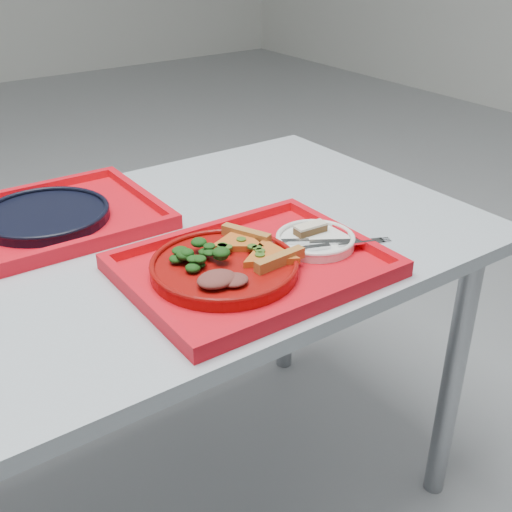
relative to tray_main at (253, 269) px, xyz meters
name	(u,v)px	position (x,y,z in m)	size (l,w,h in m)	color
table	(94,298)	(-0.23, 0.20, -0.08)	(1.60, 0.80, 0.75)	#99A2AC
tray_main	(253,269)	(0.00, 0.00, 0.00)	(0.45, 0.35, 0.01)	red
tray_far	(47,222)	(-0.24, 0.41, 0.00)	(0.45, 0.35, 0.01)	red
dinner_plate	(224,269)	(-0.05, 0.01, 0.02)	(0.26, 0.26, 0.02)	maroon
side_plate	(315,242)	(0.14, 0.00, 0.01)	(0.15, 0.15, 0.01)	white
navy_plate	(46,216)	(-0.24, 0.41, 0.01)	(0.26, 0.26, 0.02)	black
pizza_slice_a	(269,253)	(0.02, -0.02, 0.03)	(0.12, 0.10, 0.02)	orange
pizza_slice_b	(238,240)	(0.01, 0.06, 0.03)	(0.11, 0.10, 0.02)	orange
salad_heap	(197,251)	(-0.09, 0.05, 0.04)	(0.08, 0.07, 0.04)	black
meat_portion	(217,279)	(-0.10, -0.04, 0.03)	(0.07, 0.06, 0.02)	brown
dessert_bar	(310,229)	(0.15, 0.03, 0.03)	(0.07, 0.03, 0.02)	#53341B
knife	(317,241)	(0.14, -0.01, 0.02)	(0.18, 0.02, 0.01)	silver
fork	(337,245)	(0.16, -0.05, 0.02)	(0.18, 0.02, 0.01)	silver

